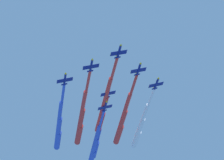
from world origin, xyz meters
name	(u,v)px	position (x,y,z in m)	size (l,w,h in m)	color
jet_lead	(104,107)	(8.79, -23.81, 220.54)	(29.50, 71.71, 4.52)	navy
jet_port_inner	(122,121)	(0.48, -38.61, 220.37)	(28.53, 72.94, 4.51)	navy
jet_starboard_inner	(81,120)	(23.70, -32.37, 219.37)	(29.83, 75.39, 4.52)	navy
jet_port_mid	(140,127)	(-8.83, -48.68, 221.31)	(26.01, 66.94, 4.51)	navy
jet_starboard_mid	(59,127)	(37.64, -35.39, 217.91)	(28.64, 70.61, 4.55)	navy
jet_port_outer	(98,137)	(18.58, -54.71, 220.61)	(28.33, 72.76, 4.52)	navy
jet_starboard_outer	(94,146)	(22.18, -62.73, 219.14)	(28.43, 69.65, 4.55)	navy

